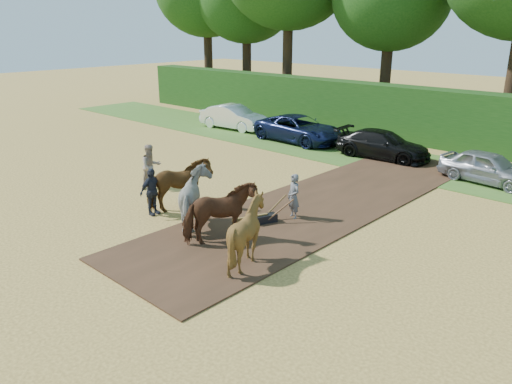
% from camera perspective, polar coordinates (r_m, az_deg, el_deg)
% --- Properties ---
extents(ground, '(120.00, 120.00, 0.00)m').
position_cam_1_polar(ground, '(14.89, -13.10, -6.58)').
color(ground, gold).
rests_on(ground, ground).
extents(earth_strip, '(4.50, 17.00, 0.05)m').
position_cam_1_polar(earth_strip, '(18.45, 7.87, -1.17)').
color(earth_strip, '#472D1C').
rests_on(earth_strip, ground).
extents(grass_verge, '(50.00, 5.00, 0.03)m').
position_cam_1_polar(grass_verge, '(24.92, 14.47, 3.63)').
color(grass_verge, '#38601E').
rests_on(grass_verge, ground).
extents(hedgerow, '(46.00, 1.60, 3.00)m').
position_cam_1_polar(hedgerow, '(28.58, 19.17, 8.11)').
color(hedgerow, '#14380F').
rests_on(hedgerow, ground).
extents(spectator_near, '(0.79, 0.95, 1.77)m').
position_cam_1_polar(spectator_near, '(20.15, -11.92, 2.87)').
color(spectator_near, '#BBA793').
rests_on(spectator_near, ground).
extents(spectator_far, '(0.46, 0.98, 1.64)m').
position_cam_1_polar(spectator_far, '(17.28, -11.83, 0.01)').
color(spectator_far, '#21242C').
rests_on(spectator_far, ground).
extents(plough_team, '(6.48, 4.81, 1.86)m').
position_cam_1_polar(plough_team, '(15.36, -5.16, -1.60)').
color(plough_team, brown).
rests_on(plough_team, ground).
extents(parked_cars, '(25.35, 3.00, 1.48)m').
position_cam_1_polar(parked_cars, '(25.57, 11.61, 5.80)').
color(parked_cars, white).
rests_on(parked_cars, ground).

